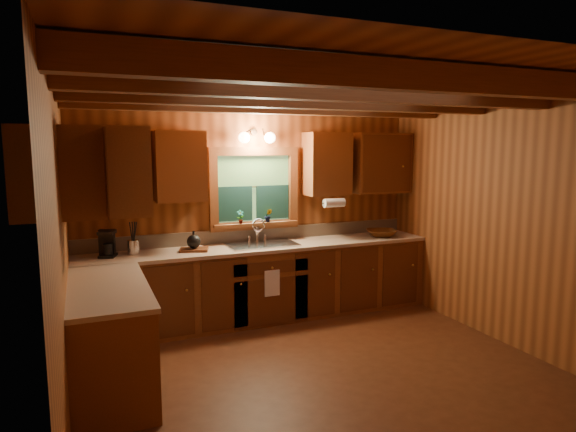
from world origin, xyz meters
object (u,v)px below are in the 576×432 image
at_px(cutting_board, 194,250).
at_px(wicker_basket, 381,233).
at_px(coffee_maker, 107,244).
at_px(sink, 262,249).

bearing_deg(cutting_board, wicker_basket, 15.15).
height_order(cutting_board, wicker_basket, wicker_basket).
bearing_deg(wicker_basket, cutting_board, 178.49).
bearing_deg(cutting_board, coffee_maker, -167.51).
bearing_deg(coffee_maker, cutting_board, 13.73).
distance_m(sink, wicker_basket, 1.62).
height_order(sink, wicker_basket, sink).
distance_m(sink, cutting_board, 0.82).
distance_m(coffee_maker, wicker_basket, 3.34).
relative_size(coffee_maker, cutting_board, 0.91).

